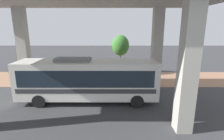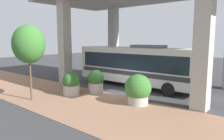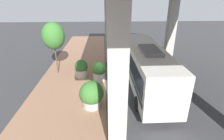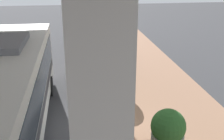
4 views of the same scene
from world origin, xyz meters
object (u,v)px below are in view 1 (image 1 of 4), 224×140
(planter_back, at_px, (65,76))
(planter_middle, at_px, (104,77))
(bus, at_px, (88,78))
(fire_hydrant, at_px, (116,79))
(street_tree_near, at_px, (121,45))
(planter_front, at_px, (112,73))

(planter_back, bearing_deg, planter_middle, 84.00)
(bus, bearing_deg, fire_hydrant, 152.02)
(planter_middle, distance_m, planter_back, 4.12)
(planter_middle, xyz_separation_m, street_tree_near, (-4.22, 1.90, 2.83))
(bus, xyz_separation_m, planter_front, (-5.58, 1.89, -1.11))
(planter_middle, bearing_deg, planter_back, -96.00)
(planter_front, bearing_deg, street_tree_near, 156.67)
(planter_middle, height_order, planter_back, planter_back)
(planter_back, bearing_deg, fire_hydrant, 91.87)
(bus, relative_size, planter_front, 6.45)
(planter_front, xyz_separation_m, planter_middle, (1.70, -0.81, 0.05))
(planter_front, distance_m, planter_back, 5.07)
(street_tree_near, bearing_deg, fire_hydrant, -9.26)
(planter_back, bearing_deg, bus, 34.97)
(bus, xyz_separation_m, fire_hydrant, (-4.49, 2.39, -1.47))
(planter_front, xyz_separation_m, street_tree_near, (-2.52, 1.09, 2.89))
(planter_front, bearing_deg, fire_hydrant, 24.48)
(planter_middle, relative_size, planter_back, 0.92)
(planter_middle, bearing_deg, bus, -15.54)
(bus, height_order, planter_middle, bus)
(fire_hydrant, bearing_deg, bus, -27.98)
(planter_front, height_order, planter_back, planter_back)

